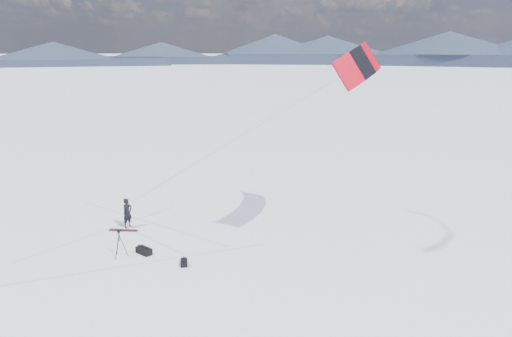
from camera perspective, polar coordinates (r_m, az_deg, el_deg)
The scene contains 9 objects.
ground at distance 26.39m, azimuth -14.53°, elevation -8.95°, with size 1800.00×1800.00×0.00m, color white.
horizon_hills at distance 25.36m, azimuth -14.95°, elevation -2.20°, with size 704.00×704.00×8.19m.
snow_tracks at distance 27.78m, azimuth -17.37°, elevation -7.97°, with size 13.93×9.84×0.01m.
snowkiter at distance 29.48m, azimuth -14.38°, elevation -6.53°, with size 0.62×0.41×1.71m, color black.
snowboard at distance 29.02m, azimuth -14.90°, elevation -6.84°, with size 1.62×0.30×0.04m, color maroon.
tripod at distance 25.28m, azimuth -15.36°, elevation -7.84°, with size 0.70×0.66×1.38m.
gear_bag_a at distance 25.61m, azimuth -12.69°, elevation -9.14°, with size 0.93×0.57×0.39m.
gear_bag_b at distance 24.06m, azimuth -8.24°, elevation -10.57°, with size 0.64×0.70×0.29m.
power_kite at distance 24.96m, azimuth 11.80°, elevation 11.78°, with size 13.31×7.14×8.92m.
Camera 1 is at (17.33, -17.27, 9.91)m, focal length 35.00 mm.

